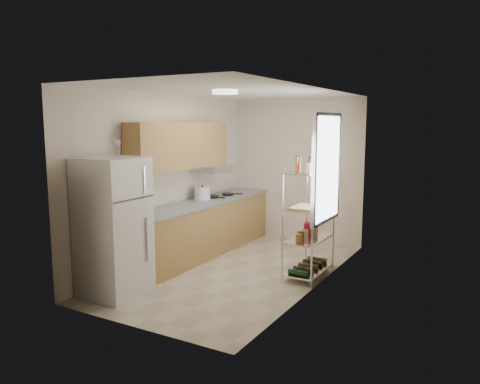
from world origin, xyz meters
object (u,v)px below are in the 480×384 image
object	(u,v)px
rice_cooker	(202,193)
frying_pan_large	(212,197)
refrigerator	(113,227)
cutting_board	(307,208)
espresso_machine	(323,194)

from	to	relation	value
rice_cooker	frying_pan_large	world-z (taller)	rice_cooker
refrigerator	rice_cooker	xyz separation A→B (m)	(-0.13, 2.17, 0.13)
refrigerator	cutting_board	size ratio (longest dim) A/B	3.65
espresso_machine	refrigerator	bearing A→B (deg)	-126.08
frying_pan_large	espresso_machine	xyz separation A→B (m)	(2.04, -0.19, 0.22)
cutting_board	espresso_machine	world-z (taller)	espresso_machine
refrigerator	espresso_machine	distance (m)	2.95
refrigerator	cutting_board	world-z (taller)	refrigerator
refrigerator	cutting_board	bearing A→B (deg)	40.92
frying_pan_large	cutting_board	bearing A→B (deg)	-14.81
refrigerator	frying_pan_large	distance (m)	2.39
cutting_board	espresso_machine	xyz separation A→B (m)	(0.03, 0.54, 0.11)
cutting_board	espresso_machine	size ratio (longest dim) A/B	1.87
rice_cooker	cutting_board	world-z (taller)	rice_cooker
refrigerator	frying_pan_large	size ratio (longest dim) A/B	7.38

